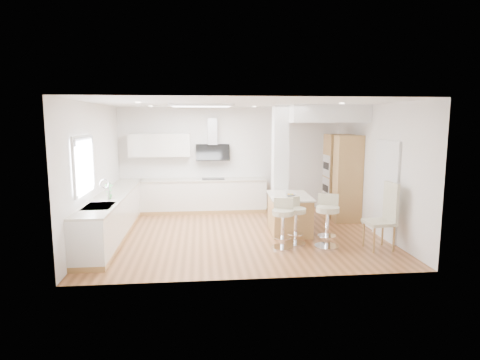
{
  "coord_description": "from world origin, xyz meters",
  "views": [
    {
      "loc": [
        -0.84,
        -8.4,
        2.45
      ],
      "look_at": [
        0.04,
        0.4,
        1.13
      ],
      "focal_mm": 30.0,
      "sensor_mm": 36.0,
      "label": 1
    }
  ],
  "objects": [
    {
      "name": "peninsula",
      "position": [
        1.11,
        0.1,
        0.41
      ],
      "size": [
        0.97,
        1.39,
        0.88
      ],
      "rotation": [
        0.0,
        0.0,
        -0.06
      ],
      "color": "#B3884D",
      "rests_on": "ground"
    },
    {
      "name": "counter_back",
      "position": [
        -0.91,
        2.22,
        0.7
      ],
      "size": [
        3.62,
        0.63,
        2.5
      ],
      "color": "#B3884D",
      "rests_on": "ground"
    },
    {
      "name": "dining_chair",
      "position": [
        2.65,
        -1.27,
        0.69
      ],
      "size": [
        0.54,
        0.54,
        1.29
      ],
      "rotation": [
        0.0,
        0.0,
        0.08
      ],
      "color": "beige",
      "rests_on": "ground"
    },
    {
      "name": "oven_column",
      "position": [
        2.68,
        1.23,
        1.05
      ],
      "size": [
        0.63,
        1.21,
        2.1
      ],
      "color": "#B3884D",
      "rests_on": "ground"
    },
    {
      "name": "doorway_right",
      "position": [
        2.97,
        -0.6,
        1.0
      ],
      "size": [
        0.05,
        1.0,
        2.1
      ],
      "color": "#4B423B",
      "rests_on": "ground"
    },
    {
      "name": "wall_right",
      "position": [
        3.0,
        0.0,
        1.4
      ],
      "size": [
        0.04,
        5.0,
        2.8
      ],
      "primitive_type": "cube",
      "color": "white",
      "rests_on": "ground"
    },
    {
      "name": "ceiling",
      "position": [
        0.0,
        0.0,
        0.0
      ],
      "size": [
        6.0,
        5.0,
        0.02
      ],
      "primitive_type": "cube",
      "color": "white",
      "rests_on": "ground"
    },
    {
      "name": "bar_stool_a",
      "position": [
        0.72,
        -1.03,
        0.54
      ],
      "size": [
        0.53,
        0.53,
        0.96
      ],
      "rotation": [
        0.0,
        0.0,
        -0.28
      ],
      "color": "silver",
      "rests_on": "ground"
    },
    {
      "name": "window_left",
      "position": [
        -2.96,
        -0.9,
        1.69
      ],
      "size": [
        0.06,
        1.28,
        1.07
      ],
      "color": "white",
      "rests_on": "ground"
    },
    {
      "name": "ground",
      "position": [
        0.0,
        0.0,
        0.0
      ],
      "size": [
        6.0,
        6.0,
        0.0
      ],
      "primitive_type": "plane",
      "color": "#A0653B",
      "rests_on": "ground"
    },
    {
      "name": "soffit",
      "position": [
        2.1,
        1.4,
        2.6
      ],
      "size": [
        1.78,
        2.2,
        0.4
      ],
      "color": "white",
      "rests_on": "ground"
    },
    {
      "name": "bar_stool_b",
      "position": [
        1.02,
        -0.79,
        0.52
      ],
      "size": [
        0.54,
        0.54,
        0.93
      ],
      "rotation": [
        0.0,
        0.0,
        0.36
      ],
      "color": "silver",
      "rests_on": "ground"
    },
    {
      "name": "counter_left",
      "position": [
        -2.7,
        0.23,
        0.46
      ],
      "size": [
        0.63,
        4.5,
        1.35
      ],
      "color": "#B3884D",
      "rests_on": "ground"
    },
    {
      "name": "wall_back",
      "position": [
        0.0,
        2.5,
        1.4
      ],
      "size": [
        6.0,
        0.04,
        2.8
      ],
      "primitive_type": "cube",
      "color": "white",
      "rests_on": "ground"
    },
    {
      "name": "skylight",
      "position": [
        -0.79,
        0.6,
        2.77
      ],
      "size": [
        4.1,
        2.1,
        0.06
      ],
      "color": "silver",
      "rests_on": "ground"
    },
    {
      "name": "pillar",
      "position": [
        1.05,
        0.95,
        1.4
      ],
      "size": [
        0.35,
        0.35,
        2.8
      ],
      "color": "silver",
      "rests_on": "ground"
    },
    {
      "name": "wall_left",
      "position": [
        -3.0,
        0.0,
        1.4
      ],
      "size": [
        0.04,
        5.0,
        2.8
      ],
      "primitive_type": "cube",
      "color": "white",
      "rests_on": "ground"
    },
    {
      "name": "bar_stool_c",
      "position": [
        1.6,
        -1.05,
        0.58
      ],
      "size": [
        0.59,
        0.59,
        1.03
      ],
      "rotation": [
        0.0,
        0.0,
        -0.34
      ],
      "color": "silver",
      "rests_on": "ground"
    }
  ]
}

